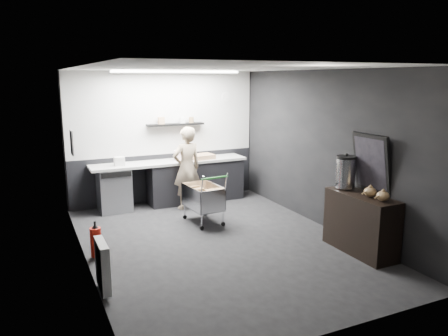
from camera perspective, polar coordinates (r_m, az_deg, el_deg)
name	(u,v)px	position (r m, az deg, el deg)	size (l,w,h in m)	color
floor	(219,243)	(7.01, -0.67, -9.73)	(5.50, 5.50, 0.00)	black
ceiling	(218,68)	(6.52, -0.73, 12.92)	(5.50, 5.50, 0.00)	silver
wall_back	(165,137)	(9.18, -7.77, 4.02)	(5.50, 5.50, 0.00)	black
wall_front	(336,206)	(4.34, 14.41, -4.89)	(5.50, 5.50, 0.00)	black
wall_left	(82,171)	(6.11, -18.07, -0.32)	(5.50, 5.50, 0.00)	black
wall_right	(325,150)	(7.66, 13.09, 2.31)	(5.50, 5.50, 0.00)	black
kitchen_wall_panel	(164,113)	(9.11, -7.82, 7.12)	(3.95, 0.02, 1.70)	beige
dado_panel	(166,177)	(9.31, -7.59, -1.18)	(3.95, 0.02, 1.00)	black
floating_shelf	(175,124)	(9.09, -6.36, 5.69)	(1.20, 0.22, 0.04)	black
wall_clock	(226,97)	(9.59, 0.27, 9.25)	(0.20, 0.20, 0.03)	silver
poster	(72,143)	(7.35, -19.28, 3.14)	(0.02, 0.30, 0.40)	white
poster_red_band	(72,138)	(7.34, -19.27, 3.69)	(0.01, 0.22, 0.10)	red
radiator	(102,266)	(5.56, -15.59, -12.18)	(0.10, 0.50, 0.60)	silver
ceiling_strip	(177,72)	(8.25, -6.13, 12.40)	(2.40, 0.20, 0.04)	white
prep_counter	(177,181)	(9.08, -6.18, -1.76)	(3.20, 0.61, 0.90)	black
person	(187,168)	(8.60, -4.87, -0.02)	(0.60, 0.39, 1.64)	#C3B69B
shopping_cart	(203,199)	(7.82, -2.74, -4.04)	(0.57, 0.88, 0.93)	silver
sideboard	(360,215)	(6.81, 17.38, -5.90)	(0.50, 1.18, 1.77)	black
fire_extinguisher	(96,241)	(6.63, -16.39, -9.13)	(0.16, 0.16, 0.53)	red
cardboard_box	(202,157)	(9.11, -2.90, 1.49)	(0.47, 0.36, 0.09)	#A57D58
pink_tub	(179,155)	(8.98, -5.93, 1.64)	(0.20, 0.20, 0.20)	white
white_container	(119,161)	(8.63, -13.51, 0.85)	(0.19, 0.15, 0.17)	silver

